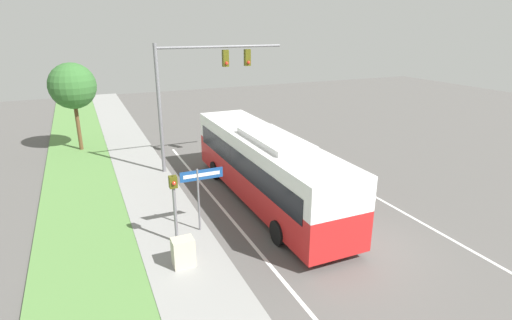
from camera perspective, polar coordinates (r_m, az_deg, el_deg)
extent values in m
plane|color=#565451|center=(15.87, 14.26, -11.69)|extent=(80.00, 80.00, 0.00)
cube|color=gray|center=(13.39, -8.25, -17.23)|extent=(2.80, 80.00, 0.12)
cube|color=#568442|center=(13.14, -22.61, -19.54)|extent=(3.60, 80.00, 0.10)
cube|color=silver|center=(14.17, 2.26, -15.05)|extent=(0.14, 30.00, 0.01)
cube|color=silver|center=(18.13, 23.39, -8.70)|extent=(0.14, 30.00, 0.01)
cube|color=red|center=(18.52, 1.30, -2.69)|extent=(2.51, 12.04, 1.54)
cube|color=white|center=(18.06, 1.33, 1.45)|extent=(2.51, 12.04, 1.26)
cube|color=black|center=(18.19, 1.32, 0.14)|extent=(2.55, 11.08, 0.95)
cube|color=white|center=(17.07, 2.65, 3.03)|extent=(1.76, 4.21, 0.24)
cylinder|color=black|center=(21.59, -5.86, -1.45)|extent=(0.28, 0.96, 0.96)
cylinder|color=black|center=(22.40, 0.01, -0.59)|extent=(0.28, 0.96, 0.96)
cylinder|color=black|center=(15.27, 3.19, -10.30)|extent=(0.28, 0.96, 0.96)
cylinder|color=black|center=(16.40, 10.80, -8.47)|extent=(0.28, 0.96, 0.96)
cylinder|color=slate|center=(22.00, -13.58, 6.74)|extent=(0.20, 0.20, 7.03)
cylinder|color=slate|center=(22.50, -5.02, 15.83)|extent=(7.09, 0.14, 0.14)
cube|color=#47470F|center=(22.61, -4.39, 14.29)|extent=(0.32, 0.28, 0.90)
sphere|color=red|center=(22.47, -4.21, 13.63)|extent=(0.18, 0.18, 0.18)
cube|color=#47470F|center=(23.08, -1.25, 14.42)|extent=(0.32, 0.28, 0.90)
sphere|color=red|center=(22.94, -1.07, 13.78)|extent=(0.18, 0.18, 0.18)
cylinder|color=slate|center=(15.05, -11.48, -7.23)|extent=(0.12, 0.12, 2.78)
cube|color=#47470F|center=(14.58, -11.77, -3.08)|extent=(0.28, 0.24, 0.44)
sphere|color=red|center=(14.45, -11.64, -3.28)|extent=(0.14, 0.14, 0.14)
cylinder|color=slate|center=(15.79, -8.19, -5.91)|extent=(0.08, 0.08, 2.70)
cube|color=#19478C|center=(15.41, -7.77, -2.10)|extent=(1.70, 0.03, 0.40)
cube|color=white|center=(15.40, -7.75, -2.12)|extent=(1.44, 0.01, 0.14)
cube|color=#B7B29E|center=(14.01, -10.35, -12.84)|extent=(0.73, 0.57, 1.00)
cylinder|color=brown|center=(28.38, -24.07, 4.60)|extent=(0.24, 0.24, 3.30)
sphere|color=#33662D|center=(27.95, -24.75, 9.60)|extent=(2.88, 2.88, 2.88)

